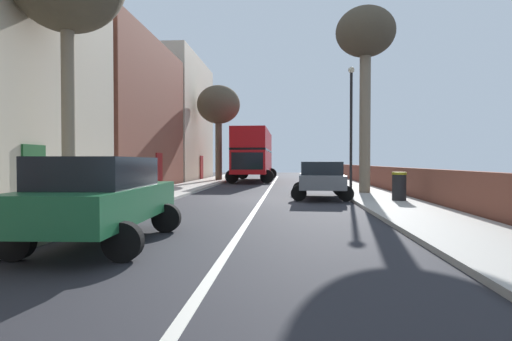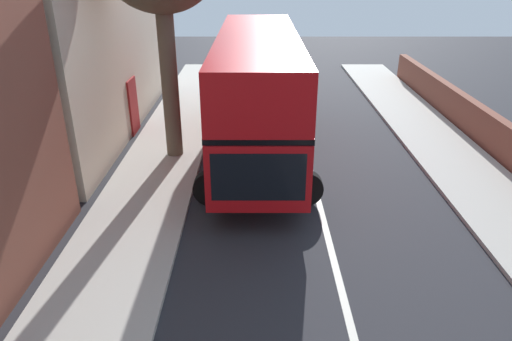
{
  "view_description": "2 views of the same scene",
  "coord_description": "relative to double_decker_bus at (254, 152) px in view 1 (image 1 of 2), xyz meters",
  "views": [
    {
      "loc": [
        1.06,
        -17.73,
        1.6
      ],
      "look_at": [
        -0.76,
        6.11,
        1.08
      ],
      "focal_mm": 28.98,
      "sensor_mm": 36.0,
      "label": 1
    },
    {
      "loc": [
        -1.76,
        0.89,
        6.24
      ],
      "look_at": [
        -1.72,
        10.72,
        1.69
      ],
      "focal_mm": 32.41,
      "sensor_mm": 36.0,
      "label": 2
    }
  ],
  "objects": [
    {
      "name": "street_tree_right_3",
      "position": [
        6.43,
        -13.45,
        5.02
      ],
      "size": [
        2.8,
        2.8,
        8.81
      ],
      "color": "#7A6B56",
      "rests_on": "sidewalk_right"
    },
    {
      "name": "boundary_wall_right",
      "position": [
        8.15,
        -15.76,
        -1.69
      ],
      "size": [
        0.36,
        54.0,
        1.32
      ],
      "primitive_type": "cube",
      "color": "brown",
      "rests_on": "ground"
    },
    {
      "name": "lamppost_right",
      "position": [
        6.0,
        -12.03,
        1.45
      ],
      "size": [
        0.32,
        0.32,
        6.31
      ],
      "color": "black",
      "rests_on": "sidewalk_right"
    },
    {
      "name": "road_centre_line",
      "position": [
        1.7,
        -15.76,
        -2.35
      ],
      "size": [
        0.16,
        54.0,
        0.01
      ],
      "primitive_type": "cube",
      "color": "silver",
      "rests_on": "ground"
    },
    {
      "name": "street_tree_left_2",
      "position": [
        -2.83,
        -0.26,
        3.73
      ],
      "size": [
        3.49,
        3.49,
        7.65
      ],
      "color": "brown",
      "rests_on": "sidewalk_left"
    },
    {
      "name": "parked_car_green_left_0",
      "position": [
        -0.8,
        -25.85,
        -1.4
      ],
      "size": [
        2.53,
        4.51,
        1.68
      ],
      "color": "#1E6038",
      "rests_on": "ground"
    },
    {
      "name": "double_decker_bus",
      "position": [
        0.0,
        0.0,
        0.0
      ],
      "size": [
        3.57,
        10.67,
        4.06
      ],
      "color": "#B30E12",
      "rests_on": "ground"
    },
    {
      "name": "litter_bin_right",
      "position": [
        7.0,
        -17.43,
        -1.69
      ],
      "size": [
        0.55,
        0.55,
        1.08
      ],
      "color": "black",
      "rests_on": "sidewalk_right"
    },
    {
      "name": "ground_plane",
      "position": [
        1.7,
        -15.76,
        -2.35
      ],
      "size": [
        84.0,
        84.0,
        0.0
      ],
      "primitive_type": "plane",
      "color": "#28282D"
    },
    {
      "name": "parked_car_grey_right_1",
      "position": [
        4.2,
        -15.49,
        -1.44
      ],
      "size": [
        2.62,
        4.51,
        1.59
      ],
      "color": "slate",
      "rests_on": "ground"
    },
    {
      "name": "sidewalk_right",
      "position": [
        6.6,
        -15.76,
        -2.29
      ],
      "size": [
        2.6,
        60.0,
        0.12
      ],
      "primitive_type": "cube",
      "color": "#B2ADA3",
      "rests_on": "ground"
    },
    {
      "name": "sidewalk_left",
      "position": [
        -3.2,
        -15.76,
        -2.29
      ],
      "size": [
        2.6,
        60.0,
        0.12
      ],
      "primitive_type": "cube",
      "color": "#B2ADA3",
      "rests_on": "ground"
    },
    {
      "name": "terraced_houses_left",
      "position": [
        -6.8,
        -14.94,
        2.33
      ],
      "size": [
        4.07,
        47.52,
        10.52
      ],
      "color": "#9E6647",
      "rests_on": "ground"
    }
  ]
}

